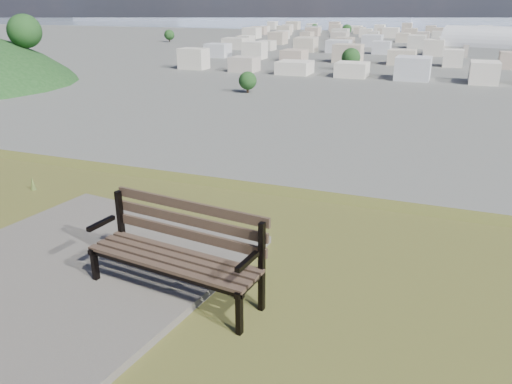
% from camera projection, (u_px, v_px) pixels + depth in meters
% --- Properties ---
extents(park_bench, '(1.64, 0.70, 0.83)m').
position_uv_depth(park_bench, '(179.00, 246.00, 4.35)').
color(park_bench, '#483529').
rests_on(park_bench, hilltop_mesa).
extents(gravel_patch, '(3.25, 4.28, 0.08)m').
position_uv_depth(gravel_patch, '(32.00, 294.00, 4.43)').
color(gravel_patch, '#646057').
rests_on(gravel_patch, hilltop_mesa).
extents(arena, '(53.37, 33.08, 20.96)m').
position_uv_depth(arena, '(491.00, 48.00, 268.47)').
color(arena, '#B5B6B1').
rests_on(arena, ground).
extents(city_blocks, '(395.00, 361.00, 7.00)m').
position_uv_depth(city_blocks, '(454.00, 39.00, 354.88)').
color(city_blocks, beige).
rests_on(city_blocks, ground).
extents(city_trees, '(406.52, 387.20, 9.98)m').
position_uv_depth(city_trees, '(406.00, 44.00, 297.44)').
color(city_trees, '#322519').
rests_on(city_trees, ground).
extents(bay_water, '(2400.00, 700.00, 0.12)m').
position_uv_depth(bay_water, '(457.00, 21.00, 797.24)').
color(bay_water, '#99ADC3').
rests_on(bay_water, ground).
extents(far_hills, '(2050.00, 340.00, 60.00)m').
position_uv_depth(far_hills, '(434.00, 4.00, 1247.48)').
color(far_hills, '#9EA5C4').
rests_on(far_hills, ground).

